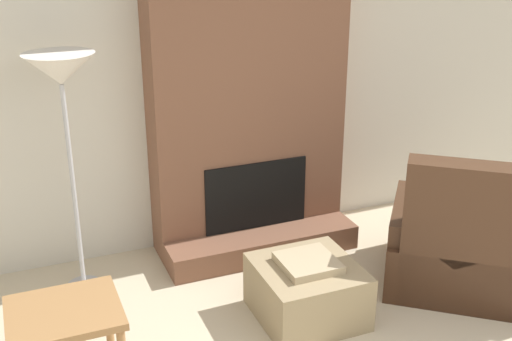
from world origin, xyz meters
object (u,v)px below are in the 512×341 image
armchair (464,249)px  ottoman (307,290)px  floor_lamp_left (61,80)px  side_table (65,324)px

armchair → ottoman: bearing=33.9°
ottoman → floor_lamp_left: bearing=144.8°
ottoman → floor_lamp_left: floor_lamp_left is taller
side_table → armchair: bearing=2.2°
side_table → floor_lamp_left: 1.49m
floor_lamp_left → armchair: bearing=-22.2°
armchair → floor_lamp_left: 2.84m
side_table → floor_lamp_left: floor_lamp_left is taller
ottoman → armchair: armchair is taller
ottoman → armchair: bearing=-4.5°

